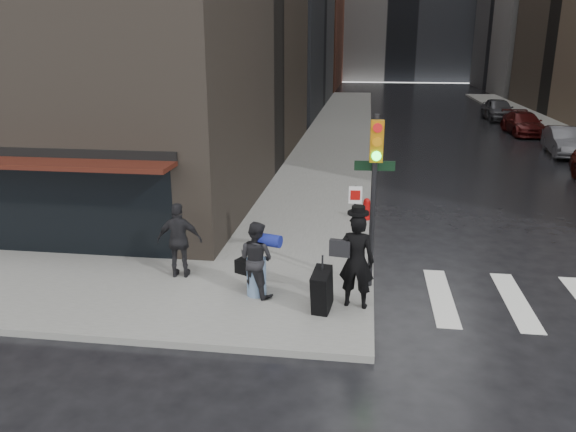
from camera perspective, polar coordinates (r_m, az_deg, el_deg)
name	(u,v)px	position (r m, az deg, el deg)	size (l,w,h in m)	color
ground	(280,307)	(12.25, -0.83, -9.19)	(140.00, 140.00, 0.00)	black
sidewalk_left	(341,126)	(38.25, 5.41, 9.12)	(4.00, 50.00, 0.15)	slate
sidewalk_right	(553,130)	(39.99, 25.30, 7.92)	(3.00, 50.00, 0.15)	slate
storefront	(19,191)	(15.84, -25.63, 2.29)	(8.40, 1.11, 2.83)	black
man_overcoat	(349,265)	(11.59, 6.25, -5.01)	(1.30, 1.08, 2.22)	black
man_jeans	(256,259)	(12.14, -3.25, -4.34)	(1.14, 1.02, 1.68)	black
man_greycoat	(180,240)	(13.29, -10.96, -2.45)	(1.09, 0.54, 1.79)	black
traffic_light	(373,179)	(12.13, 8.61, 3.70)	(0.97, 0.46, 3.87)	black
fire_hydrant	(367,210)	(17.64, 7.98, 0.62)	(0.39, 0.30, 0.68)	#A50A0A
parked_car_2	(565,141)	(31.52, 26.29, 6.82)	(1.47, 4.22, 1.39)	#515156
parked_car_3	(523,123)	(37.72, 22.80, 8.66)	(1.87, 4.59, 1.33)	#3D0C0C
parked_car_4	(498,109)	(44.08, 20.56, 10.10)	(1.81, 4.50, 1.53)	#414146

